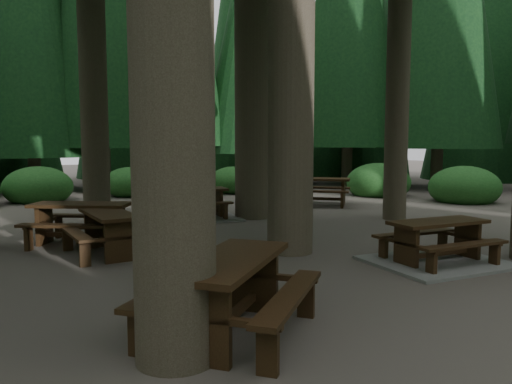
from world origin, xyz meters
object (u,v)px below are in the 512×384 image
picnic_table_a (438,249)px  picnic_table_f (81,217)px  picnic_table_e (231,284)px  picnic_table_b (109,226)px  picnic_table_c (192,208)px  picnic_table_d (318,187)px

picnic_table_a → picnic_table_f: bearing=141.5°
picnic_table_e → picnic_table_a: bearing=-28.7°
picnic_table_a → picnic_table_f: 6.74m
picnic_table_f → picnic_table_b: bearing=-44.4°
picnic_table_e → picnic_table_c: bearing=28.4°
picnic_table_a → picnic_table_b: bearing=148.2°
picnic_table_d → picnic_table_e: size_ratio=1.04×
picnic_table_b → picnic_table_a: bearing=-128.5°
picnic_table_a → picnic_table_d: size_ratio=0.92×
picnic_table_b → picnic_table_c: size_ratio=0.66×
picnic_table_a → picnic_table_f: picnic_table_f is taller
picnic_table_e → picnic_table_b: bearing=50.3°
picnic_table_d → picnic_table_e: picnic_table_d is taller
picnic_table_c → picnic_table_d: bearing=18.0°
picnic_table_d → picnic_table_c: bearing=-129.0°
picnic_table_c → picnic_table_f: size_ratio=1.12×
picnic_table_a → picnic_table_b: (-4.48, 3.62, 0.27)m
picnic_table_c → picnic_table_e: 8.17m
picnic_table_b → picnic_table_d: (7.77, 3.65, 0.07)m
picnic_table_d → picnic_table_f: (-8.00, -2.45, -0.03)m
picnic_table_a → picnic_table_b: 5.77m
picnic_table_b → picnic_table_c: 4.33m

